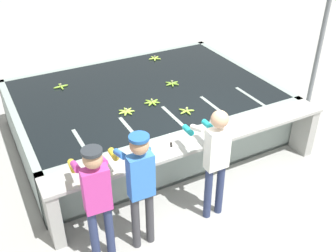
# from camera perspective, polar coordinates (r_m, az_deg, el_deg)

# --- Properties ---
(ground_plane) EXTENTS (80.00, 80.00, 0.00)m
(ground_plane) POSITION_cam_1_polar(r_m,az_deg,el_deg) (6.25, 5.15, -10.09)
(ground_plane) COLOR #999993
(ground_plane) RESTS_ON ground
(wash_tank) EXTENTS (4.66, 3.35, 0.93)m
(wash_tank) POSITION_cam_1_polar(r_m,az_deg,el_deg) (7.49, -3.40, 2.07)
(wash_tank) COLOR gray
(wash_tank) RESTS_ON ground
(work_ledge) EXTENTS (4.66, 0.45, 0.93)m
(work_ledge) POSITION_cam_1_polar(r_m,az_deg,el_deg) (5.98, 4.28, -4.10)
(work_ledge) COLOR #9E9E99
(work_ledge) RESTS_ON ground
(worker_0) EXTENTS (0.43, 0.73, 1.70)m
(worker_0) POSITION_cam_1_polar(r_m,az_deg,el_deg) (4.77, -10.34, -9.74)
(worker_0) COLOR navy
(worker_0) RESTS_ON ground
(worker_1) EXTENTS (0.41, 0.73, 1.73)m
(worker_1) POSITION_cam_1_polar(r_m,az_deg,el_deg) (4.87, -4.09, -7.90)
(worker_1) COLOR #38383D
(worker_1) RESTS_ON ground
(worker_2) EXTENTS (0.41, 0.72, 1.74)m
(worker_2) POSITION_cam_1_polar(r_m,az_deg,el_deg) (5.34, 6.90, -4.12)
(worker_2) COLOR navy
(worker_2) RESTS_ON ground
(banana_bunch_floating_0) EXTENTS (0.27, 0.27, 0.08)m
(banana_bunch_floating_0) POSITION_cam_1_polar(r_m,az_deg,el_deg) (8.60, -1.94, 9.79)
(banana_bunch_floating_0) COLOR #9EC642
(banana_bunch_floating_0) RESTS_ON wash_tank
(banana_bunch_floating_1) EXTENTS (0.28, 0.27, 0.08)m
(banana_bunch_floating_1) POSITION_cam_1_polar(r_m,az_deg,el_deg) (7.45, 0.60, 6.20)
(banana_bunch_floating_1) COLOR #75A333
(banana_bunch_floating_1) RESTS_ON wash_tank
(banana_bunch_floating_2) EXTENTS (0.28, 0.28, 0.08)m
(banana_bunch_floating_2) POSITION_cam_1_polar(r_m,az_deg,el_deg) (6.79, -2.35, 3.48)
(banana_bunch_floating_2) COLOR #7FAD33
(banana_bunch_floating_2) RESTS_ON wash_tank
(banana_bunch_floating_3) EXTENTS (0.28, 0.28, 0.08)m
(banana_bunch_floating_3) POSITION_cam_1_polar(r_m,az_deg,el_deg) (7.60, -15.28, 5.55)
(banana_bunch_floating_3) COLOR #7FAD33
(banana_bunch_floating_3) RESTS_ON wash_tank
(banana_bunch_floating_4) EXTENTS (0.28, 0.27, 0.08)m
(banana_bunch_floating_4) POSITION_cam_1_polar(r_m,az_deg,el_deg) (6.52, 2.68, 2.21)
(banana_bunch_floating_4) COLOR #93BC3D
(banana_bunch_floating_4) RESTS_ON wash_tank
(banana_bunch_floating_5) EXTENTS (0.28, 0.28, 0.08)m
(banana_bunch_floating_5) POSITION_cam_1_polar(r_m,az_deg,el_deg) (6.53, -6.07, 2.11)
(banana_bunch_floating_5) COLOR #9EC642
(banana_bunch_floating_5) RESTS_ON wash_tank
(knife_0) EXTENTS (0.17, 0.33, 0.02)m
(knife_0) POSITION_cam_1_polar(r_m,az_deg,el_deg) (5.74, 0.42, -2.32)
(knife_0) COLOR silver
(knife_0) RESTS_ON work_ledge
(support_post_right) EXTENTS (0.09, 0.09, 3.20)m
(support_post_right) POSITION_cam_1_polar(r_m,az_deg,el_deg) (8.37, 21.37, 11.78)
(support_post_right) COLOR slate
(support_post_right) RESTS_ON ground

